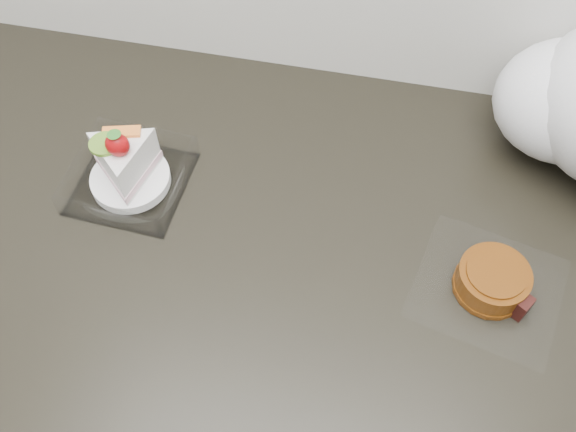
{
  "coord_description": "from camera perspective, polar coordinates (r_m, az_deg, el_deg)",
  "views": [
    {
      "loc": [
        0.11,
        1.24,
        1.62
      ],
      "look_at": [
        0.02,
        1.69,
        0.94
      ],
      "focal_mm": 40.0,
      "sensor_mm": 36.0,
      "label": 1
    }
  ],
  "objects": [
    {
      "name": "mooncake_wrap",
      "position": [
        0.83,
        17.71,
        -5.65
      ],
      "size": [
        0.21,
        0.2,
        0.04
      ],
      "rotation": [
        0.0,
        0.0,
        -0.05
      ],
      "color": "white",
      "rests_on": "counter"
    },
    {
      "name": "counter",
      "position": [
        1.25,
        -0.84,
        -12.38
      ],
      "size": [
        2.04,
        0.64,
        0.9
      ],
      "color": "black",
      "rests_on": "ground"
    },
    {
      "name": "cake_tray",
      "position": [
        0.9,
        -14.07,
        3.96
      ],
      "size": [
        0.16,
        0.16,
        0.12
      ],
      "rotation": [
        0.0,
        0.0,
        -0.05
      ],
      "color": "white",
      "rests_on": "counter"
    }
  ]
}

